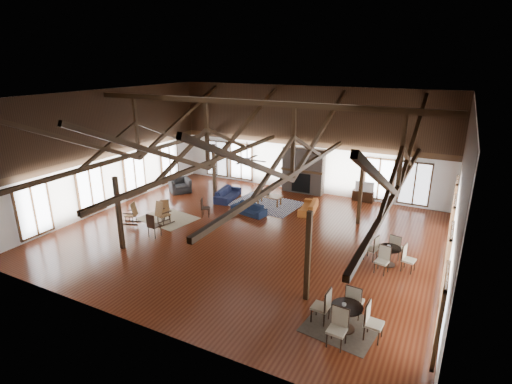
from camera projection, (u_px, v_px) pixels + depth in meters
The scene contains 31 objects.
floor at pixel (248, 235), 17.65m from camera, with size 16.00×16.00×0.00m, color #562412.
ceiling at pixel (248, 96), 15.74m from camera, with size 16.00×14.00×0.02m, color black.
wall_back at pixel (306, 140), 22.60m from camera, with size 16.00×0.02×6.00m, color white.
wall_front at pixel (126, 230), 10.79m from camera, with size 16.00×0.02×6.00m, color white.
wall_left at pixel (109, 150), 20.16m from camera, with size 0.02×14.00×6.00m, color white.
wall_right at pixel (460, 198), 13.23m from camera, with size 0.02×14.00×6.00m, color white.
roof_truss at pixel (248, 145), 16.37m from camera, with size 15.60×14.07×3.14m.
post_grid at pixel (248, 202), 17.17m from camera, with size 8.16×7.16×3.05m.
fireplace at pixel (303, 171), 22.87m from camera, with size 2.50×0.69×2.60m.
ceiling_fan at pixel (247, 159), 15.40m from camera, with size 1.60×1.60×0.75m.
sofa_navy_front at pixel (249, 209), 19.93m from camera, with size 1.80×0.70×0.53m, color #131D35.
sofa_navy_left at pixel (228, 194), 22.00m from camera, with size 0.81×2.06×0.60m, color #141937.
sofa_orange at pixel (308, 207), 20.21m from camera, with size 0.74×1.88×0.55m, color #A4551F.
coffee_table at pixel (269, 196), 21.14m from camera, with size 1.35×0.69×0.51m.
vase at pixel (268, 193), 21.20m from camera, with size 0.18×0.18×0.19m, color #B2B2B2.
armchair at pixel (180, 185), 23.21m from camera, with size 1.19×1.04×0.77m, color #2A2B2D.
side_table_lamp at pixel (177, 181), 23.88m from camera, with size 0.43×0.43×1.11m.
rocking_chair_a at pixel (165, 209), 19.31m from camera, with size 0.82×0.82×0.98m.
rocking_chair_b at pixel (162, 213), 18.59m from camera, with size 0.66×0.98×1.16m.
rocking_chair_c at pixel (132, 214), 18.75m from camera, with size 0.89×0.66×1.03m.
side_chair_a at pixel (204, 206), 19.54m from camera, with size 0.53×0.53×0.95m.
side_chair_b at pixel (152, 224), 17.22m from camera, with size 0.48×0.48×1.09m.
cafe_table_near at pixel (347, 313), 11.32m from camera, with size 2.09×2.09×1.09m.
cafe_table_far at pixel (389, 253), 14.92m from camera, with size 1.96×1.96×1.00m.
cup_near at pixel (344, 305), 11.22m from camera, with size 0.12×0.12×0.09m, color #B2B2B2.
cup_far at pixel (389, 247), 14.82m from camera, with size 0.13×0.13×0.10m, color #B2B2B2.
tv_console at pixel (363, 196), 21.75m from camera, with size 1.13×0.42×0.56m, color black.
television at pixel (365, 186), 21.55m from camera, with size 0.98×0.13×0.56m, color #B2B2B2.
rug_tan at pixel (168, 218), 19.43m from camera, with size 2.52×1.98×0.01m, color tan.
rug_navy at pixel (266, 204), 21.37m from camera, with size 3.48×2.61×0.01m, color #1A1F4B.
rug_dark at pixel (341, 327), 11.61m from camera, with size 1.99×1.81×0.01m, color black.
Camera 1 is at (7.66, -14.19, 7.43)m, focal length 28.00 mm.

